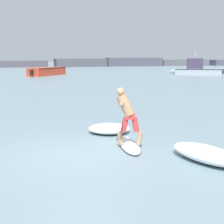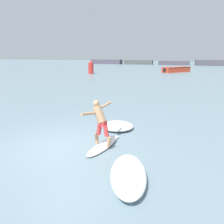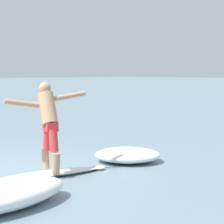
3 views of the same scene
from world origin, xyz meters
TOP-DOWN VIEW (x-y plane):
  - ground_plane at (0.00, 0.00)m, footprint 200.00×200.00m
  - rock_jetty_breakwater at (9.71, 62.00)m, footprint 73.22×4.67m
  - surfboard at (1.39, 0.45)m, footprint 0.76×2.10m
  - surfer at (1.29, 0.44)m, footprint 0.82×1.47m
  - small_boat_offshore at (1.63, 34.80)m, footprint 4.96×5.96m
  - channel_marker_buoy at (-11.34, 26.66)m, footprint 0.85×0.85m
  - wave_foam_at_tail at (2.76, -1.27)m, footprint 1.46×2.28m
  - wave_foam_at_nose at (1.27, 2.37)m, footprint 1.35×1.33m

SIDE VIEW (x-z plane):
  - ground_plane at x=0.00m, z-range 0.00..0.00m
  - surfboard at x=1.39m, z-range -0.07..0.15m
  - wave_foam_at_nose at x=1.27m, z-range 0.00..0.27m
  - wave_foam_at_tail at x=2.76m, z-range 0.00..0.35m
  - small_boat_offshore at x=1.63m, z-range 0.03..0.93m
  - rock_jetty_breakwater at x=9.71m, z-range -0.13..1.49m
  - channel_marker_buoy at x=-11.34m, z-range -0.10..2.04m
  - surfer at x=1.29m, z-range 0.21..1.75m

